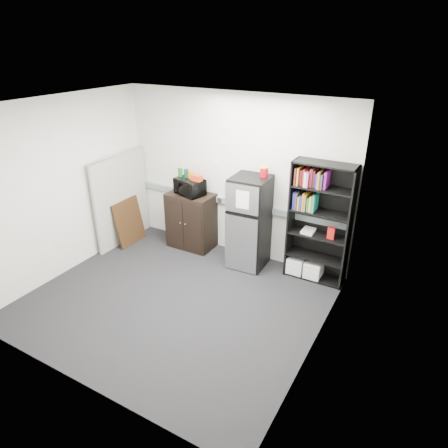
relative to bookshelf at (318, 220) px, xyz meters
name	(u,v)px	position (x,y,z in m)	size (l,w,h in m)	color
floor	(176,300)	(-1.51, -1.57, -0.97)	(4.00, 4.00, 0.00)	black
wall_back	(234,177)	(-1.51, 0.18, 0.38)	(4.00, 0.02, 2.70)	silver
wall_right	(322,251)	(0.49, -1.57, 0.38)	(0.02, 3.50, 2.70)	silver
wall_left	(64,188)	(-3.51, -1.57, 0.38)	(0.02, 3.50, 2.70)	silver
ceiling	(164,106)	(-1.51, -1.57, 1.73)	(4.00, 3.50, 0.02)	white
electrical_raceway	(233,203)	(-1.51, 0.15, -0.07)	(3.92, 0.05, 0.10)	gray
wall_note	(216,162)	(-1.86, 0.18, 0.58)	(0.14, 0.00, 0.10)	white
bookshelf	(318,220)	(0.00, 0.00, 0.00)	(0.90, 0.34, 1.85)	black
cubicle_partition	(122,199)	(-3.41, -0.49, -0.16)	(0.06, 1.30, 1.62)	gray
cabinet	(191,220)	(-2.22, -0.07, -0.48)	(0.79, 0.53, 0.99)	black
microwave	(190,187)	(-2.22, -0.08, 0.16)	(0.50, 0.34, 0.28)	black
snack_box_a	(180,172)	(-2.42, -0.05, 0.37)	(0.07, 0.05, 0.15)	#205F1B
snack_box_b	(186,173)	(-2.30, -0.05, 0.37)	(0.07, 0.05, 0.15)	#0D3C28
snack_box_c	(191,175)	(-2.21, -0.05, 0.37)	(0.07, 0.05, 0.14)	orange
snack_bag	(197,178)	(-2.06, -0.10, 0.35)	(0.18, 0.10, 0.10)	#BC3312
refrigerator	(249,223)	(-1.05, -0.15, -0.22)	(0.60, 0.62, 1.51)	black
coffee_can	(264,171)	(-0.89, -0.02, 0.62)	(0.13, 0.13, 0.17)	#A70715
framed_poster	(129,222)	(-3.28, -0.50, -0.57)	(0.18, 0.63, 0.81)	black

